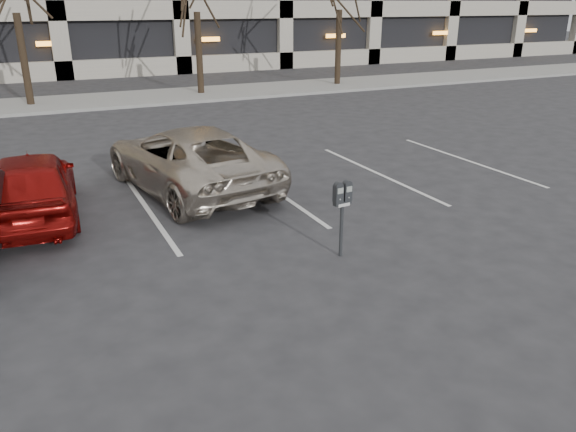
{
  "coord_description": "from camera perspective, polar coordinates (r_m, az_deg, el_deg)",
  "views": [
    {
      "loc": [
        -3.39,
        -8.57,
        3.88
      ],
      "look_at": [
        -0.04,
        -1.54,
        0.92
      ],
      "focal_mm": 35.0,
      "sensor_mm": 36.0,
      "label": 1
    }
  ],
  "objects": [
    {
      "name": "stall_lines",
      "position": [
        11.71,
        -14.2,
        0.87
      ],
      "size": [
        16.9,
        5.2,
        0.0
      ],
      "color": "silver",
      "rests_on": "ground"
    },
    {
      "name": "parking_meter",
      "position": [
        8.9,
        5.54,
        1.58
      ],
      "size": [
        0.33,
        0.15,
        1.25
      ],
      "rotation": [
        0.0,
        0.0,
        0.1
      ],
      "color": "black",
      "rests_on": "ground"
    },
    {
      "name": "suv_silver",
      "position": [
        12.49,
        -10.04,
        5.78
      ],
      "size": [
        3.1,
        5.34,
        1.41
      ],
      "rotation": [
        0.0,
        0.0,
        3.3
      ],
      "color": "beige",
      "rests_on": "ground"
    },
    {
      "name": "ground",
      "position": [
        10.0,
        -3.57,
        -2.03
      ],
      "size": [
        140.0,
        140.0,
        0.0
      ],
      "primitive_type": "plane",
      "color": "#28282B",
      "rests_on": "ground"
    },
    {
      "name": "sidewalk",
      "position": [
        25.1,
        -17.71,
        11.14
      ],
      "size": [
        80.0,
        4.0,
        0.12
      ],
      "primitive_type": "cube",
      "color": "gray",
      "rests_on": "ground"
    },
    {
      "name": "car_red",
      "position": [
        11.64,
        -24.6,
        2.86
      ],
      "size": [
        1.83,
        3.99,
        1.33
      ],
      "primitive_type": "imported",
      "rotation": [
        0.0,
        0.0,
        3.07
      ],
      "color": "maroon",
      "rests_on": "ground"
    }
  ]
}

